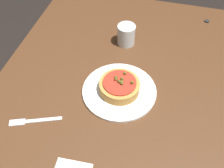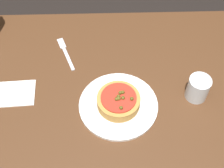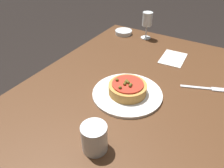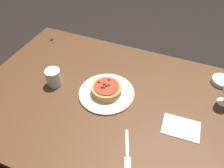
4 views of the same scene
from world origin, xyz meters
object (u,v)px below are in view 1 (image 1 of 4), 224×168
object	(u,v)px
dinner_plate	(119,91)
bottle_cap	(207,21)
dining_table	(112,100)
fork	(32,121)
water_cup	(126,35)
pizza	(120,86)

from	to	relation	value
dinner_plate	bottle_cap	distance (m)	0.66
dining_table	bottle_cap	distance (m)	0.67
dining_table	bottle_cap	size ratio (longest dim) A/B	57.85
dining_table	bottle_cap	xyz separation A→B (m)	(0.56, -0.36, 0.08)
fork	dining_table	bearing A→B (deg)	-158.98
dining_table	dinner_plate	distance (m)	0.09
water_cup	fork	size ratio (longest dim) A/B	0.52
water_cup	bottle_cap	xyz separation A→B (m)	(0.27, -0.37, -0.05)
dining_table	fork	xyz separation A→B (m)	(-0.22, 0.25, 0.08)
bottle_cap	dining_table	bearing A→B (deg)	147.05
dinner_plate	fork	distance (m)	0.35
water_cup	dinner_plate	bearing A→B (deg)	-172.45
dining_table	water_cup	world-z (taller)	water_cup
water_cup	bottle_cap	size ratio (longest dim) A/B	4.07
fork	pizza	bearing A→B (deg)	-163.17
fork	water_cup	bearing A→B (deg)	-135.93
pizza	bottle_cap	size ratio (longest dim) A/B	6.69
fork	bottle_cap	distance (m)	1.00
fork	bottle_cap	world-z (taller)	bottle_cap
fork	bottle_cap	bearing A→B (deg)	-148.98
pizza	bottle_cap	world-z (taller)	pizza
dinner_plate	pizza	size ratio (longest dim) A/B	1.85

